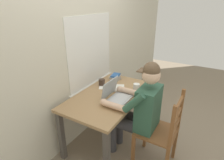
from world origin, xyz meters
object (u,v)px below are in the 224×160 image
seated_person (139,108)px  book_stack_main (115,77)px  desk (110,101)px  coffee_mug_white (136,87)px  coffee_mug_dark (102,82)px  computer_mouse (129,91)px  wooden_chair (161,132)px  laptop (116,95)px

seated_person → book_stack_main: bearing=49.3°
desk → seated_person: size_ratio=1.01×
coffee_mug_white → coffee_mug_dark: bearing=99.7°
computer_mouse → coffee_mug_white: size_ratio=0.82×
seated_person → coffee_mug_white: 0.40m
seated_person → book_stack_main: (0.52, 0.60, 0.06)m
desk → computer_mouse: 0.28m
computer_mouse → book_stack_main: 0.43m
wooden_chair → coffee_mug_dark: (0.26, 0.96, 0.29)m
seated_person → coffee_mug_dark: bearing=68.7°
wooden_chair → coffee_mug_dark: size_ratio=7.65×
seated_person → wooden_chair: (-0.00, -0.28, -0.22)m
computer_mouse → coffee_mug_dark: size_ratio=0.81×
book_stack_main → desk: bearing=-159.6°
coffee_mug_white → coffee_mug_dark: 0.50m
seated_person → wooden_chair: seated_person is taller
wooden_chair → coffee_mug_white: 0.65m
seated_person → computer_mouse: seated_person is taller
desk → coffee_mug_dark: (0.18, 0.24, 0.14)m
wooden_chair → coffee_mug_white: wooden_chair is taller
book_stack_main → wooden_chair: bearing=-120.4°
book_stack_main → computer_mouse: bearing=-126.8°
laptop → coffee_mug_dark: size_ratio=2.67×
desk → computer_mouse: computer_mouse is taller
desk → laptop: laptop is taller
seated_person → laptop: bearing=85.4°
laptop → book_stack_main: 0.57m
desk → computer_mouse: bearing=-44.7°
book_stack_main → seated_person: bearing=-130.7°
coffee_mug_white → wooden_chair: bearing=-126.6°
coffee_mug_white → book_stack_main: bearing=67.6°
desk → seated_person: seated_person is taller
desk → coffee_mug_dark: coffee_mug_dark is taller
seated_person → computer_mouse: 0.37m
desk → coffee_mug_white: size_ratio=10.45×
laptop → computer_mouse: bearing=-13.9°
wooden_chair → book_stack_main: 1.06m
wooden_chair → book_stack_main: size_ratio=5.27×
laptop → coffee_mug_dark: 0.43m
seated_person → coffee_mug_dark: 0.73m
seated_person → laptop: size_ratio=3.80×
desk → computer_mouse: size_ratio=12.71×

